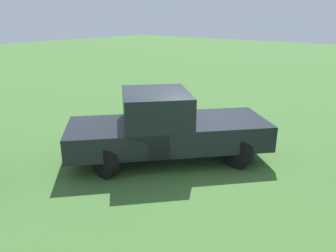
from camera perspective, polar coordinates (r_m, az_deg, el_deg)
ground_plane at (r=8.76m, az=3.18°, el=-5.21°), size 80.00×80.00×0.00m
pickup_truck at (r=8.23m, az=-0.89°, el=0.10°), size 4.69×4.96×1.79m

